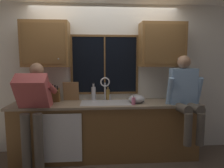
{
  "coord_description": "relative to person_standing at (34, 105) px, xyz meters",
  "views": [
    {
      "loc": [
        -0.13,
        -3.59,
        1.63
      ],
      "look_at": [
        0.11,
        -0.3,
        1.22
      ],
      "focal_mm": 33.08,
      "sensor_mm": 36.0,
      "label": 1
    }
  ],
  "objects": [
    {
      "name": "back_wall",
      "position": [
        1.04,
        0.68,
        0.31
      ],
      "size": [
        5.35,
        0.12,
        2.55
      ],
      "primitive_type": "cube",
      "color": "silver",
      "rests_on": "floor"
    },
    {
      "name": "window_glass",
      "position": [
        1.05,
        0.61,
        0.56
      ],
      "size": [
        1.1,
        0.02,
        0.95
      ],
      "primitive_type": "cube",
      "color": "black"
    },
    {
      "name": "window_frame_top",
      "position": [
        1.05,
        0.6,
        1.05
      ],
      "size": [
        1.17,
        0.02,
        0.04
      ],
      "primitive_type": "cube",
      "color": "brown"
    },
    {
      "name": "window_frame_bottom",
      "position": [
        1.05,
        0.6,
        0.07
      ],
      "size": [
        1.17,
        0.02,
        0.04
      ],
      "primitive_type": "cube",
      "color": "brown"
    },
    {
      "name": "window_frame_left",
      "position": [
        0.48,
        0.6,
        0.56
      ],
      "size": [
        0.03,
        0.02,
        0.95
      ],
      "primitive_type": "cube",
      "color": "brown"
    },
    {
      "name": "window_frame_right",
      "position": [
        1.61,
        0.6,
        0.56
      ],
      "size": [
        0.03,
        0.02,
        0.95
      ],
      "primitive_type": "cube",
      "color": "brown"
    },
    {
      "name": "window_mullion_center",
      "position": [
        1.05,
        0.6,
        0.56
      ],
      "size": [
        0.02,
        0.02,
        0.95
      ],
      "primitive_type": "cube",
      "color": "brown"
    },
    {
      "name": "lower_cabinet_run",
      "position": [
        1.04,
        0.33,
        -0.52
      ],
      "size": [
        2.95,
        0.58,
        0.88
      ],
      "primitive_type": "cube",
      "color": "brown",
      "rests_on": "floor"
    },
    {
      "name": "countertop",
      "position": [
        1.04,
        0.31,
        -0.06
      ],
      "size": [
        3.01,
        0.62,
        0.04
      ],
      "primitive_type": "cube",
      "color": "gray",
      "rests_on": "lower_cabinet_run"
    },
    {
      "name": "dishwasher_front",
      "position": [
        0.37,
        0.01,
        -0.51
      ],
      "size": [
        0.6,
        0.02,
        0.74
      ],
      "primitive_type": "cube",
      "color": "white"
    },
    {
      "name": "upper_cabinet_left",
      "position": [
        0.1,
        0.45,
        0.9
      ],
      "size": [
        0.74,
        0.36,
        0.72
      ],
      "color": "olive"
    },
    {
      "name": "upper_cabinet_right",
      "position": [
        1.99,
        0.45,
        0.9
      ],
      "size": [
        0.74,
        0.36,
        0.72
      ],
      "color": "olive"
    },
    {
      "name": "sink",
      "position": [
        1.05,
        0.32,
        -0.14
      ],
      "size": [
        0.8,
        0.46,
        0.21
      ],
      "color": "#B7B7BC",
      "rests_on": "lower_cabinet_run"
    },
    {
      "name": "faucet",
      "position": [
        1.05,
        0.5,
        0.21
      ],
      "size": [
        0.18,
        0.09,
        0.4
      ],
      "color": "silver",
      "rests_on": "countertop"
    },
    {
      "name": "person_standing",
      "position": [
        0.0,
        0.0,
        0.0
      ],
      "size": [
        0.53,
        0.69,
        1.57
      ],
      "color": "#595147",
      "rests_on": "floor"
    },
    {
      "name": "person_sitting_on_counter",
      "position": [
        2.26,
        0.05,
        0.14
      ],
      "size": [
        0.54,
        0.61,
        1.26
      ],
      "color": "#595147",
      "rests_on": "countertop"
    },
    {
      "name": "knife_block",
      "position": [
        0.23,
        0.44,
        0.07
      ],
      "size": [
        0.12,
        0.18,
        0.32
      ],
      "color": "brown",
      "rests_on": "countertop"
    },
    {
      "name": "cutting_board",
      "position": [
        0.46,
        0.53,
        0.12
      ],
      "size": [
        0.26,
        0.09,
        0.32
      ],
      "primitive_type": "cube",
      "rotation": [
        0.21,
        0.0,
        0.0
      ],
      "color": "#997047",
      "rests_on": "countertop"
    },
    {
      "name": "mixing_bowl",
      "position": [
        1.55,
        0.28,
        0.02
      ],
      "size": [
        0.27,
        0.27,
        0.13
      ],
      "primitive_type": "ellipsoid",
      "color": "#B7B7BC",
      "rests_on": "countertop"
    },
    {
      "name": "soap_dispenser",
      "position": [
        1.47,
        0.13,
        0.02
      ],
      "size": [
        0.06,
        0.07,
        0.16
      ],
      "color": "pink",
      "rests_on": "countertop"
    },
    {
      "name": "bottle_green_glass",
      "position": [
        0.85,
        0.52,
        0.08
      ],
      "size": [
        0.07,
        0.07,
        0.3
      ],
      "color": "#B7B7BC",
      "rests_on": "countertop"
    },
    {
      "name": "bottle_tall_clear",
      "position": [
        1.1,
        0.56,
        0.05
      ],
      "size": [
        0.07,
        0.07,
        0.24
      ],
      "color": "olive",
      "rests_on": "countertop"
    }
  ]
}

